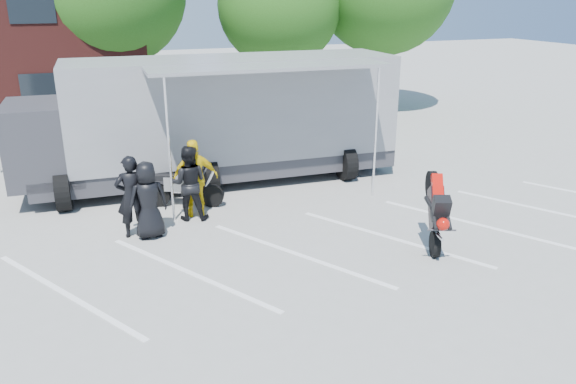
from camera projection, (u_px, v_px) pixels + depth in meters
ground at (306, 276)px, 11.45m from camera, size 100.00×100.00×0.00m
parking_bay_lines at (288, 255)px, 12.33m from camera, size 18.09×13.33×0.01m
tree_mid at (279, 6)px, 24.69m from camera, size 5.44×5.44×7.68m
transporter_truck at (221, 181)px, 17.26m from camera, size 11.86×6.08×3.70m
parked_motorcycle at (186, 206)px, 15.18m from camera, size 2.22×1.46×1.11m
stunt_bike_rider at (428, 244)px, 12.88m from camera, size 1.34×1.81×1.92m
spectator_leather_a at (148, 200)px, 12.98m from camera, size 0.95×0.67×1.84m
spectator_leather_b at (132, 197)px, 13.01m from camera, size 0.74×0.50×1.98m
spectator_leather_c at (189, 183)px, 14.04m from camera, size 1.12×0.99×1.92m
spectator_hivis at (195, 178)px, 14.24m from camera, size 1.18×0.49×2.01m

